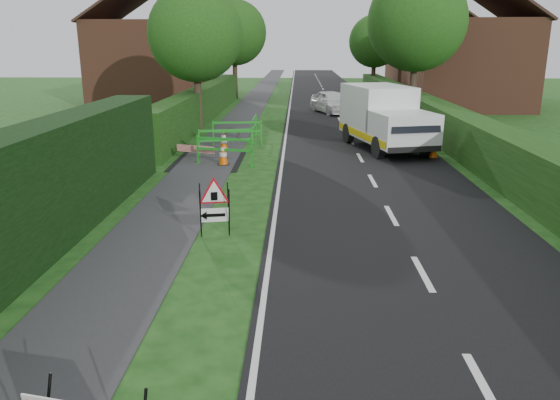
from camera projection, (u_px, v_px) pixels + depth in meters
name	position (u px, v px, depth m)	size (l,w,h in m)	color
ground	(285.00, 297.00, 9.11)	(120.00, 120.00, 0.00)	#184112
road_surface	(327.00, 97.00, 42.64)	(6.00, 90.00, 0.02)	black
footpath	(257.00, 97.00, 42.81)	(2.00, 90.00, 0.02)	#2D2D30
hedge_west_far	(205.00, 119.00, 30.39)	(1.00, 24.00, 1.80)	#14380F
hedge_east	(439.00, 138.00, 24.27)	(1.20, 50.00, 1.50)	#14380F
house_west	(150.00, 61.00, 37.43)	(7.50, 7.40, 7.88)	brown
house_east_a	(467.00, 62.00, 34.86)	(7.50, 7.40, 7.88)	brown
house_east_b	(432.00, 57.00, 48.27)	(7.50, 7.40, 7.88)	brown
tree_nw	(195.00, 34.00, 25.30)	(4.40, 4.40, 6.70)	#2D2116
tree_ne	(417.00, 21.00, 28.61)	(5.20, 5.20, 7.79)	#2D2116
tree_fw	(234.00, 33.00, 40.57)	(4.80, 4.80, 7.24)	#2D2116
tree_fe	(375.00, 41.00, 44.24)	(4.20, 4.20, 6.33)	#2D2116
triangle_sign	(213.00, 203.00, 11.69)	(0.89, 0.89, 1.13)	black
works_van	(384.00, 116.00, 21.56)	(3.30, 5.69, 2.44)	silver
traffic_cone_0	(434.00, 148.00, 20.00)	(0.38, 0.38, 0.79)	black
traffic_cone_1	(422.00, 137.00, 22.23)	(0.38, 0.38, 0.79)	black
traffic_cone_2	(410.00, 130.00, 24.05)	(0.38, 0.38, 0.79)	black
traffic_cone_3	(223.00, 154.00, 18.86)	(0.38, 0.38, 0.79)	black
traffic_cone_4	(224.00, 141.00, 21.34)	(0.38, 0.38, 0.79)	black
ped_barrier_0	(224.00, 147.00, 18.75)	(2.08, 0.84, 1.00)	#198B1E
ped_barrier_1	(226.00, 138.00, 20.60)	(2.08, 0.82, 1.00)	#198B1E
ped_barrier_2	(237.00, 130.00, 22.61)	(2.08, 0.53, 1.00)	#198B1E
ped_barrier_3	(254.00, 125.00, 23.90)	(0.36, 2.06, 1.00)	#198B1E
redwhite_plank	(196.00, 161.00, 19.56)	(1.50, 0.04, 0.25)	red
hatchback_car	(332.00, 102.00, 32.81)	(1.61, 4.00, 1.36)	silver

